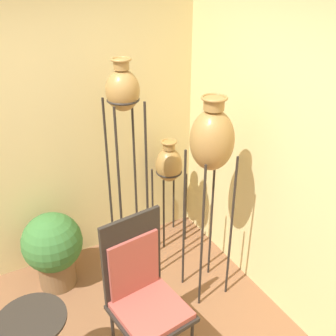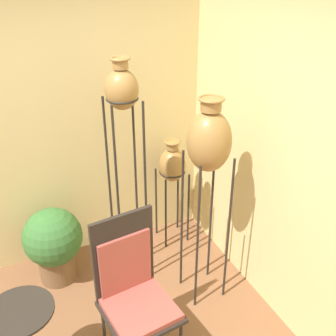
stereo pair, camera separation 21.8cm
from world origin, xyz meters
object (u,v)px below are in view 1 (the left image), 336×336
Objects in this scene: vase_stand_tall at (123,102)px; potted_plant at (53,247)px; vase_stand_short at (169,166)px; vase_stand_medium at (212,142)px; chair at (143,289)px.

potted_plant is at bearing 160.82° from vase_stand_tall.
potted_plant is at bearing -174.04° from vase_stand_short.
vase_stand_short is at bearing 31.22° from vase_stand_tall.
vase_stand_medium is 1.00m from vase_stand_short.
vase_stand_short is at bearing 5.96° from potted_plant.
vase_stand_short is 1.55× the size of potted_plant.
chair is at bearing -107.09° from vase_stand_tall.
vase_stand_tall is at bearing -19.18° from potted_plant.
vase_stand_medium is 1.16m from chair.
vase_stand_short reaches higher than potted_plant.
vase_stand_medium reaches higher than vase_stand_short.
chair reaches higher than potted_plant.
vase_stand_short is (0.58, 0.35, -0.84)m from vase_stand_tall.
vase_stand_tall reaches higher than vase_stand_medium.
vase_stand_short is 0.98× the size of chair.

